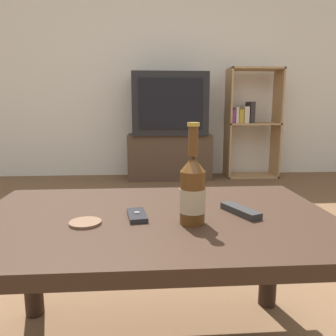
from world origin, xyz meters
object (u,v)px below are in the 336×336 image
television (169,104)px  remote_control (240,211)px  bookshelf (250,121)px  cell_phone (137,215)px  tv_stand (169,157)px  beer_bottle (193,190)px

television → remote_control: size_ratio=5.50×
television → bookshelf: size_ratio=0.66×
cell_phone → remote_control: bearing=-5.9°
tv_stand → cell_phone: (-0.30, -2.78, 0.24)m
tv_stand → television: (-0.00, -0.00, 0.59)m
beer_bottle → cell_phone: (-0.15, 0.06, -0.09)m
beer_bottle → cell_phone: bearing=159.7°
cell_phone → television: bearing=75.7°
tv_stand → bookshelf: bearing=2.8°
beer_bottle → television: bearing=87.1°
beer_bottle → remote_control: beer_bottle is taller
tv_stand → remote_control: bearing=-89.8°
bookshelf → cell_phone: bearing=-113.6°
television → beer_bottle: television is taller
beer_bottle → remote_control: size_ratio=1.86×
bookshelf → beer_bottle: bearing=-110.5°
television → beer_bottle: 2.85m
tv_stand → remote_control: 2.78m
cell_phone → bookshelf: bearing=58.3°
tv_stand → bookshelf: size_ratio=0.75×
bookshelf → cell_phone: size_ratio=10.75×
tv_stand → cell_phone: size_ratio=8.07×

